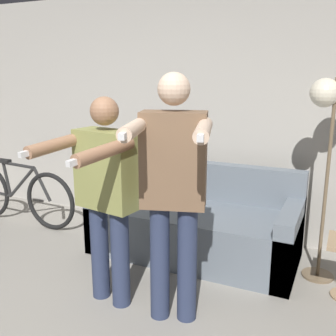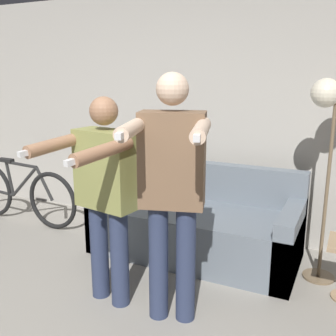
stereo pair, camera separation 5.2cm
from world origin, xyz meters
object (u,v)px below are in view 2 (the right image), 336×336
Objects in this scene: person_left at (105,188)px; cat at (170,151)px; person_right at (172,185)px; couch at (196,225)px; bicycle at (20,194)px.

cat is at bearing 104.92° from person_left.
person_left is at bearing -84.51° from cat.
person_left is 0.90× the size of person_right.
bicycle is (-2.19, -0.12, 0.06)m from couch.
bicycle is at bearing 162.60° from person_left.
couch is 1.29m from person_left.
bicycle is (-1.89, 0.95, -0.57)m from person_left.
cat is (-0.68, 1.41, -0.08)m from person_right.
bicycle is (-1.75, -0.46, -0.59)m from cat.
person_right is 2.70m from bicycle.
bicycle is at bearing 142.06° from person_right.
couch is 1.32m from person_right.
couch is 1.24× the size of person_left.
person_left is 1.42m from cat.
couch is 1.20× the size of bicycle.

